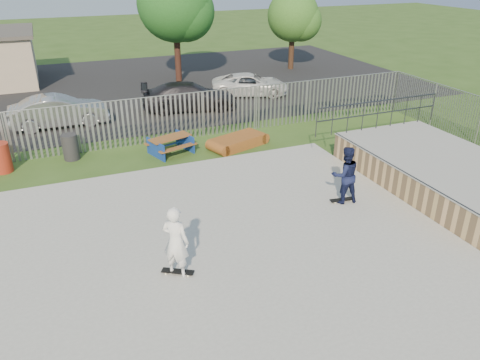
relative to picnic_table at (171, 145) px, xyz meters
name	(u,v)px	position (x,y,z in m)	size (l,w,h in m)	color
ground	(180,265)	(-1.76, -7.55, -0.36)	(120.00, 120.00, 0.00)	#31511B
concrete_slab	(179,263)	(-1.76, -7.55, -0.28)	(15.00, 12.00, 0.15)	#9D9D98
quarter_pipe	(440,172)	(7.74, -6.51, 0.20)	(5.50, 7.05, 2.19)	tan
fence	(170,160)	(-0.76, -2.96, 0.64)	(26.04, 16.02, 2.00)	gray
picnic_table	(171,145)	(0.00, 0.00, 0.00)	(2.01, 1.82, 0.70)	brown
funbox	(238,142)	(2.79, -0.34, -0.14)	(2.44, 1.75, 0.44)	brown
trash_bin_red	(1,158)	(-6.19, 0.58, 0.20)	(0.67, 0.67, 1.11)	#A02B18
trash_bin_grey	(70,147)	(-3.76, 0.87, 0.15)	(0.61, 0.61, 1.02)	#29282B
parking_lot	(94,90)	(-1.76, 11.45, -0.35)	(40.00, 18.00, 0.02)	black
car_silver	(59,111)	(-3.92, 5.22, 0.38)	(1.53, 4.38, 1.44)	#B1B1B6
car_dark	(189,96)	(2.44, 5.47, 0.36)	(1.96, 4.83, 1.40)	#222227
car_white	(250,85)	(6.49, 6.90, 0.27)	(2.02, 4.37, 1.22)	white
tree_mid	(175,4)	(3.57, 11.62, 4.33)	(4.51, 4.51, 6.96)	#3C2018
tree_right	(293,16)	(11.95, 12.29, 3.25)	(3.48, 3.48, 5.37)	#3E2718
skateboard_a	(342,200)	(3.93, -6.40, -0.17)	(0.82, 0.30, 0.08)	black
skateboard_b	(178,272)	(-1.94, -8.08, -0.17)	(0.79, 0.59, 0.08)	black
skater_navy	(345,175)	(3.93, -6.40, 0.72)	(0.90, 0.70, 1.85)	#13183B
skater_white	(176,242)	(-1.94, -8.08, 0.72)	(0.68, 0.44, 1.85)	white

